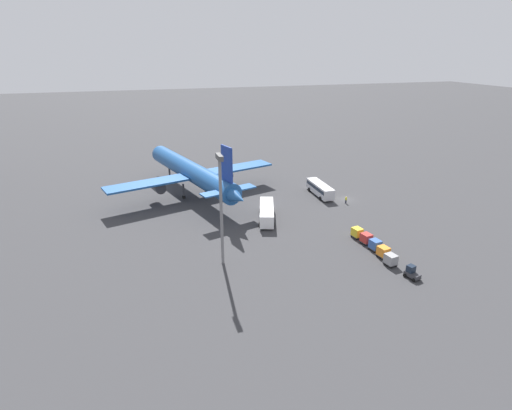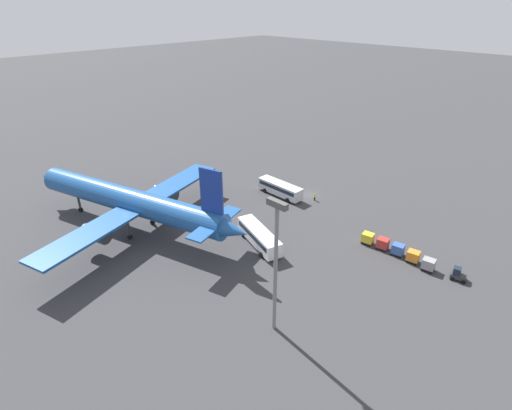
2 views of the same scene
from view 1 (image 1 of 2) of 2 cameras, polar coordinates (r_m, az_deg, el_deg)
The scene contains 12 objects.
ground_plane at distance 99.88m, azimuth 12.50°, elevation 0.84°, with size 600.00×600.00×0.00m, color #38383A.
airplane at distance 99.79m, azimuth -9.20°, elevation 4.69°, with size 48.86×42.59×15.92m.
shuttle_bus_near at distance 100.71m, azimuth 9.14°, elevation 2.36°, with size 11.16×3.31×3.00m.
shuttle_bus_far at distance 85.14m, azimuth 1.53°, elevation -0.95°, with size 12.08×6.44×3.07m.
baggage_tug at distance 69.20m, azimuth 21.37°, elevation -8.99°, with size 2.65×2.15×2.10m.
worker_person at distance 96.86m, azimuth 12.73°, elevation 0.72°, with size 0.38×0.38×1.74m.
cargo_cart_grey at distance 71.51m, azimuth 18.69°, elevation -7.36°, with size 2.23×1.97×2.06m.
cargo_cart_orange at distance 73.69m, azimuth 17.74°, elevation -6.35°, with size 2.23×1.97×2.06m.
cargo_cart_blue at distance 75.77m, azimuth 16.67°, elevation -5.42°, with size 2.23×1.97×2.06m.
cargo_cart_red at distance 77.75m, azimuth 15.48°, elevation -4.58°, with size 2.23×1.97×2.06m.
cargo_cart_yellow at distance 79.69m, azimuth 14.25°, elevation -3.80°, with size 2.23×1.97×2.06m.
light_pole at distance 64.40m, azimuth -5.04°, elevation 0.71°, with size 2.80×0.70×19.07m.
Camera 1 is at (-80.73, 47.77, 34.29)m, focal length 28.00 mm.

